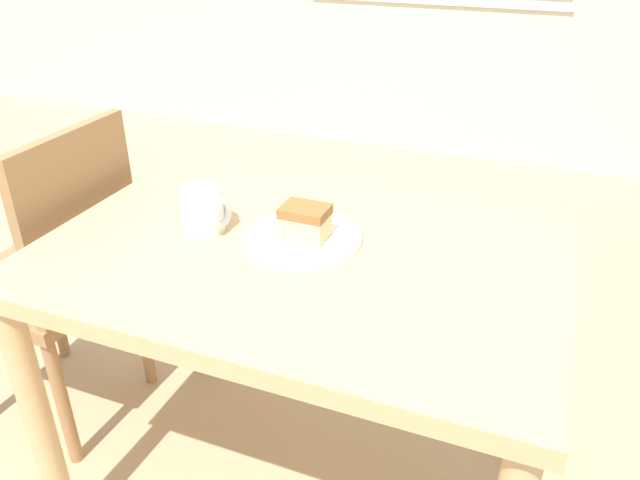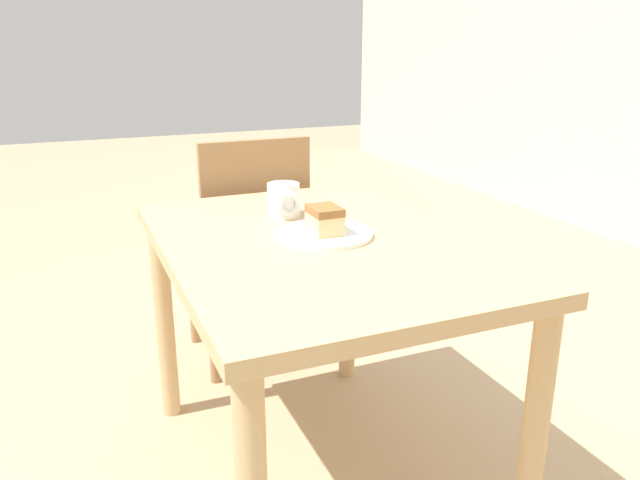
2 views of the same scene
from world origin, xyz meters
The scene contains 5 objects.
dining_table_near centered at (0.03, 0.36, 0.63)m, with size 1.09×0.77×0.73m.
chair_near_window centered at (-0.71, 0.40, 0.49)m, with size 0.41×0.41×0.90m.
plate centered at (0.02, 0.39, 0.74)m, with size 0.26×0.26×0.01m.
cake_slice centered at (0.03, 0.39, 0.78)m, with size 0.10×0.07×0.07m.
coffee_mug centered at (-0.20, 0.36, 0.78)m, with size 0.10×0.09×0.10m.
Camera 2 is at (1.45, -0.22, 1.23)m, focal length 35.00 mm.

